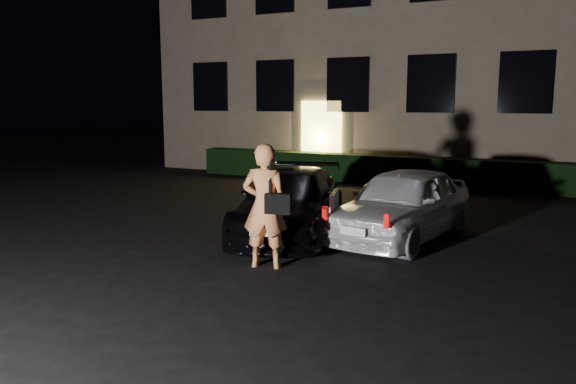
% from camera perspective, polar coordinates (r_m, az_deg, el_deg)
% --- Properties ---
extents(ground, '(80.00, 80.00, 0.00)m').
position_cam_1_polar(ground, '(7.52, -4.69, -10.02)').
color(ground, black).
rests_on(ground, ground).
extents(building, '(20.00, 8.11, 12.00)m').
position_cam_1_polar(building, '(21.68, 16.97, 18.13)').
color(building, '#6A604C').
rests_on(building, ground).
extents(hedge, '(15.00, 0.70, 0.85)m').
position_cam_1_polar(hedge, '(17.11, 13.64, 2.03)').
color(hedge, black).
rests_on(hedge, ground).
extents(sedan, '(2.72, 4.45, 1.21)m').
position_cam_1_polar(sedan, '(10.53, 0.25, -1.05)').
color(sedan, black).
rests_on(sedan, ground).
extents(hatch, '(2.10, 4.00, 1.30)m').
position_cam_1_polar(hatch, '(10.35, 11.56, -1.16)').
color(hatch, white).
rests_on(hatch, ground).
extents(man, '(0.85, 0.60, 1.87)m').
position_cam_1_polar(man, '(8.34, -2.31, -1.42)').
color(man, '#E78B51').
rests_on(man, ground).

